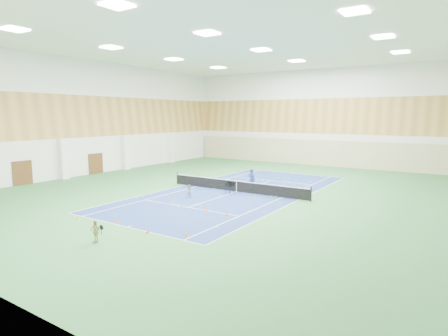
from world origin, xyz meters
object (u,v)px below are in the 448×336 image
Objects in this scene: coach at (252,179)px; child_court at (190,191)px; child_apron at (95,231)px; ball_cart at (230,188)px; tennis_net at (237,185)px.

coach is 1.72× the size of child_court.
child_apron is 13.45m from ball_cart.
coach is at bearing 87.51° from child_apron.
child_court is (-1.82, -3.92, -0.04)m from tennis_net.
child_apron is at bearing -87.44° from tennis_net.
tennis_net is 7.27× the size of coach.
coach is 1.79× the size of ball_cart.
child_court is at bearing -107.87° from ball_cart.
coach reaches higher than child_court.
tennis_net is 12.48× the size of child_court.
child_apron is 1.16× the size of ball_cart.
coach is at bearing 72.45° from tennis_net.
coach is 1.55× the size of child_apron.
coach is 16.12m from child_apron.
child_apron reaches higher than tennis_net.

